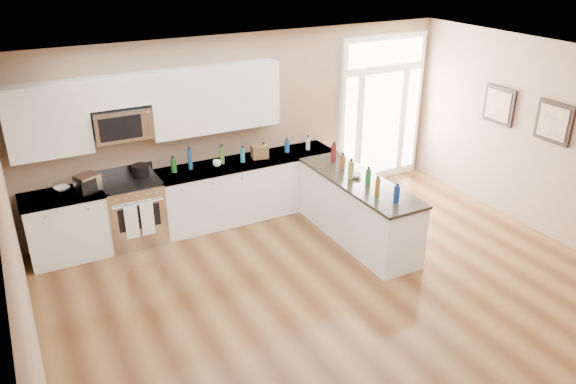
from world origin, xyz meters
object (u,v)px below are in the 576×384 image
Objects in this scene: kitchen_range at (134,211)px; toaster_oven at (88,183)px; peninsula_cabinet at (357,212)px; stockpot at (140,170)px.

toaster_oven is (-0.58, -0.09, 0.59)m from kitchen_range.
peninsula_cabinet is 3.22m from kitchen_range.
toaster_oven reaches higher than kitchen_range.
peninsula_cabinet is at bearing -46.16° from toaster_oven.
toaster_oven reaches higher than stockpot.
kitchen_range is 0.83m from toaster_oven.
stockpot is at bearing 149.95° from peninsula_cabinet.
stockpot is at bearing -9.62° from toaster_oven.
kitchen_range is (-2.88, 1.45, 0.04)m from peninsula_cabinet.
toaster_oven is at bearing 158.57° from peninsula_cabinet.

